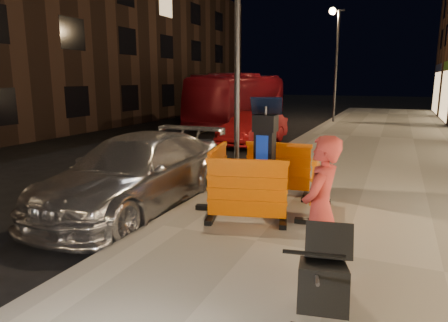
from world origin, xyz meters
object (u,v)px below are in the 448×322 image
at_px(car_silver, 138,207).
at_px(stroller, 322,280).
at_px(barrier_kerbside, 218,174).
at_px(bus_doubledecker, 241,124).
at_px(barrier_bldgside, 315,184).
at_px(barrier_back, 278,168).
at_px(parking_kiosk, 265,156).
at_px(barrier_front, 247,191).
at_px(car_red, 254,144).
at_px(man, 320,211).

height_order(car_silver, stroller, stroller).
bearing_deg(barrier_kerbside, stroller, -153.87).
bearing_deg(bus_doubledecker, car_silver, -77.53).
bearing_deg(barrier_bldgside, barrier_back, 37.55).
relative_size(parking_kiosk, barrier_bldgside, 1.40).
bearing_deg(barrier_front, car_silver, 158.38).
relative_size(barrier_back, bus_doubledecker, 0.14).
bearing_deg(barrier_back, stroller, -75.51).
height_order(barrier_back, car_red, barrier_back).
xyz_separation_m(parking_kiosk, car_silver, (-2.42, -0.65, -1.12)).
xyz_separation_m(barrier_front, barrier_bldgside, (0.95, 0.95, 0.00)).
xyz_separation_m(car_silver, man, (3.89, -1.85, 1.03)).
distance_m(car_red, stroller, 12.05).
distance_m(barrier_front, car_silver, 2.54).
height_order(car_red, stroller, stroller).
distance_m(car_red, man, 11.17).
bearing_deg(bus_doubledecker, stroller, -67.69).
xyz_separation_m(barrier_back, car_red, (-2.89, 6.79, -0.69)).
bearing_deg(man, car_red, -147.54).
distance_m(car_silver, car_red, 8.40).
xyz_separation_m(car_red, man, (4.35, -10.23, 1.03)).
xyz_separation_m(barrier_front, bus_doubledecker, (-6.04, 15.52, -0.69)).
xyz_separation_m(car_silver, bus_doubledecker, (-3.62, 15.21, 0.00)).
bearing_deg(barrier_front, man, -61.03).
height_order(barrier_front, barrier_back, same).
distance_m(barrier_bldgside, bus_doubledecker, 16.17).
relative_size(barrier_front, barrier_back, 1.00).
height_order(parking_kiosk, barrier_back, parking_kiosk).
xyz_separation_m(parking_kiosk, barrier_back, (0.00, 0.95, -0.43)).
bearing_deg(barrier_kerbside, man, -147.42).
height_order(barrier_kerbside, barrier_bldgside, same).
relative_size(man, stroller, 1.77).
bearing_deg(barrier_front, barrier_back, 75.55).
bearing_deg(barrier_kerbside, barrier_back, -56.45).
bearing_deg(bus_doubledecker, barrier_back, -66.98).
height_order(barrier_back, bus_doubledecker, bus_doubledecker).
relative_size(barrier_front, car_red, 0.35).
bearing_deg(stroller, man, 91.94).
height_order(parking_kiosk, barrier_kerbside, parking_kiosk).
height_order(barrier_bldgside, man, man).
bearing_deg(bus_doubledecker, barrier_front, -69.64).
xyz_separation_m(barrier_front, barrier_kerbside, (-0.95, 0.95, 0.00)).
relative_size(parking_kiosk, car_red, 0.50).
relative_size(barrier_bldgside, car_red, 0.35).
height_order(barrier_front, man, man).
xyz_separation_m(car_silver, car_red, (-0.47, 8.38, 0.00)).
distance_m(car_red, bus_doubledecker, 7.52).
height_order(barrier_back, stroller, barrier_back).
bearing_deg(stroller, car_red, 101.65).
bearing_deg(parking_kiosk, car_silver, -174.54).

